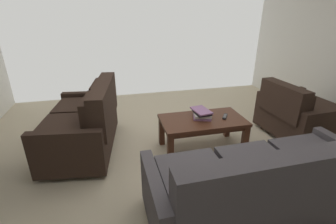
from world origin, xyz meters
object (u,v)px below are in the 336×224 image
loveseat_near (86,123)px  tv_remote (225,116)px  coffee_table (203,124)px  armchair_side (297,114)px  sofa_main (264,185)px  book_stack (202,113)px

loveseat_near → tv_remote: (-1.74, 0.36, 0.07)m
coffee_table → armchair_side: size_ratio=1.05×
loveseat_near → armchair_side: loveseat_near is taller
tv_remote → sofa_main: bearing=80.3°
loveseat_near → book_stack: size_ratio=4.47×
loveseat_near → armchair_side: size_ratio=1.44×
sofa_main → book_stack: 1.26m
sofa_main → armchair_side: (-1.35, -1.22, -0.01)m
loveseat_near → armchair_side: (-2.88, 0.31, -0.03)m
coffee_table → book_stack: (-0.00, -0.06, 0.12)m
book_stack → armchair_side: bearing=178.9°
book_stack → tv_remote: size_ratio=2.05×
sofa_main → coffee_table: 1.20m
book_stack → loveseat_near: bearing=-11.1°
armchair_side → tv_remote: size_ratio=6.38×
sofa_main → coffee_table: sofa_main is taller
armchair_side → book_stack: size_ratio=3.11×
loveseat_near → coffee_table: loveseat_near is taller
coffee_table → tv_remote: 0.31m
armchair_side → sofa_main: bearing=42.2°
sofa_main → armchair_side: 1.82m
sofa_main → loveseat_near: bearing=-44.9°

